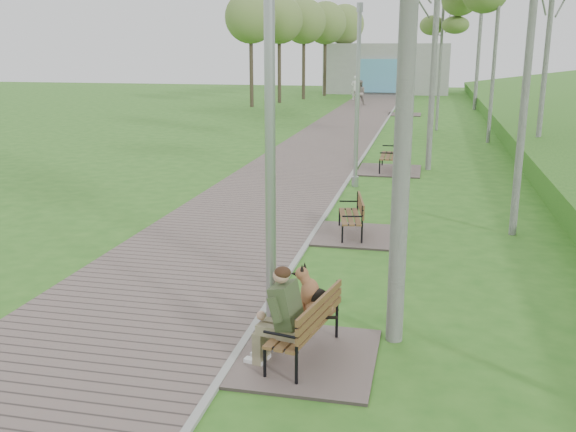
% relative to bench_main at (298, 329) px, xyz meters
% --- Properties ---
extents(walkway, '(3.50, 67.00, 0.04)m').
position_rel_bench_main_xyz_m(walkway, '(-2.52, 18.56, -0.39)').
color(walkway, '#70605B').
rests_on(walkway, ground).
extents(kerb, '(0.10, 67.00, 0.05)m').
position_rel_bench_main_xyz_m(kerb, '(-0.77, 18.56, -0.38)').
color(kerb, '#999993').
rests_on(kerb, ground).
extents(building_north, '(10.00, 5.20, 4.00)m').
position_rel_bench_main_xyz_m(building_north, '(-2.27, 48.03, 1.59)').
color(building_north, '#9E9E99').
rests_on(building_north, ground).
extents(bench_main, '(1.69, 1.87, 1.47)m').
position_rel_bench_main_xyz_m(bench_main, '(0.00, 0.00, 0.00)').
color(bench_main, '#70605B').
rests_on(bench_main, ground).
extents(bench_second, '(1.61, 1.78, 0.99)m').
position_rel_bench_main_xyz_m(bench_second, '(-0.04, 5.45, -0.23)').
color(bench_second, '#70605B').
rests_on(bench_second, ground).
extents(bench_third, '(1.90, 2.11, 1.17)m').
position_rel_bench_main_xyz_m(bench_third, '(0.24, 12.71, -0.19)').
color(bench_third, '#70605B').
rests_on(bench_third, ground).
extents(bench_far, '(1.79, 1.99, 1.10)m').
position_rel_bench_main_xyz_m(bench_far, '(-0.02, 30.12, -0.21)').
color(bench_far, '#70605B').
rests_on(bench_far, ground).
extents(lamp_post_near, '(0.21, 0.21, 5.32)m').
position_rel_bench_main_xyz_m(lamp_post_near, '(-0.37, 0.14, 2.08)').
color(lamp_post_near, '#9DA0A5').
rests_on(lamp_post_near, ground).
extents(lamp_post_second, '(0.19, 0.19, 4.80)m').
position_rel_bench_main_xyz_m(lamp_post_second, '(-0.49, 10.21, 1.84)').
color(lamp_post_second, '#9DA0A5').
rests_on(lamp_post_second, ground).
extents(lamp_post_third, '(0.21, 0.21, 5.48)m').
position_rel_bench_main_xyz_m(lamp_post_third, '(-0.39, 33.05, 2.15)').
color(lamp_post_third, '#9DA0A5').
rests_on(lamp_post_third, ground).
extents(pedestrian_near, '(0.64, 0.42, 1.75)m').
position_rel_bench_main_xyz_m(pedestrian_near, '(-3.89, 39.49, 0.47)').
color(pedestrian_near, white).
rests_on(pedestrian_near, ground).
extents(pedestrian_far, '(0.87, 0.72, 1.63)m').
position_rel_bench_main_xyz_m(pedestrian_far, '(-3.15, 35.53, 0.41)').
color(pedestrian_far, gray).
rests_on(pedestrian_far, ground).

